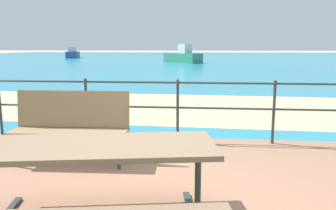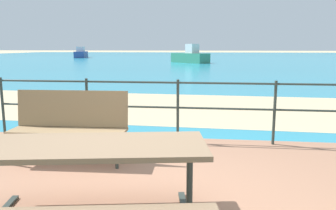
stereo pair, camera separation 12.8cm
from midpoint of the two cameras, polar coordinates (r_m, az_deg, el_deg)
name	(u,v)px [view 2 (the right image)]	position (r m, az deg, el deg)	size (l,w,h in m)	color
sea_water	(205,59)	(42.77, 6.46, 7.83)	(90.00, 90.00, 0.01)	teal
beach_strip	(190,107)	(8.63, 4.13, -0.38)	(54.00, 4.40, 0.01)	tan
picnic_table	(82,166)	(2.66, -13.03, -10.05)	(2.11, 1.74, 0.76)	#7A6047
park_bench	(70,121)	(4.51, -15.53, -2.61)	(1.49, 0.47, 0.92)	#8C704C
railing_fence	(178,102)	(5.24, 2.38, 0.50)	(5.94, 0.04, 0.98)	#2D3833
boat_near	(81,54)	(48.21, -14.49, 8.42)	(2.30, 4.96, 1.49)	#2D478C
boat_mid	(189,57)	(32.22, 3.78, 8.20)	(4.01, 3.83, 1.76)	#338466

